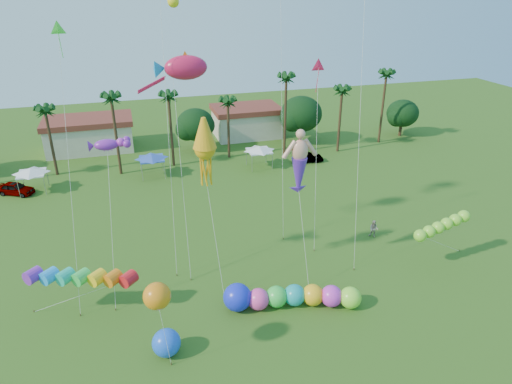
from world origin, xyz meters
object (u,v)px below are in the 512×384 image
object	(u,v)px
blue_ball	(166,343)
caterpillar_inflatable	(287,297)
car_a	(15,188)
car_b	(308,157)
spectator_b	(374,229)

from	to	relation	value
blue_ball	caterpillar_inflatable	bearing A→B (deg)	14.39
car_a	car_b	xyz separation A→B (m)	(37.13, 0.17, -0.06)
car_a	spectator_b	bearing A→B (deg)	-92.94
car_b	blue_ball	distance (m)	38.30
car_a	caterpillar_inflatable	size ratio (longest dim) A/B	0.41
caterpillar_inflatable	blue_ball	distance (m)	9.76
car_b	spectator_b	distance (m)	20.85
caterpillar_inflatable	blue_ball	bearing A→B (deg)	-151.98
spectator_b	caterpillar_inflatable	size ratio (longest dim) A/B	0.17
caterpillar_inflatable	car_b	bearing A→B (deg)	78.60
caterpillar_inflatable	blue_ball	xyz separation A→B (m)	(-9.46, -2.43, 0.05)
car_a	spectator_b	size ratio (longest dim) A/B	2.47
car_a	caterpillar_inflatable	distance (m)	36.96
car_b	caterpillar_inflatable	size ratio (longest dim) A/B	0.39
car_b	caterpillar_inflatable	xyz separation A→B (m)	(-13.27, -28.40, 0.23)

